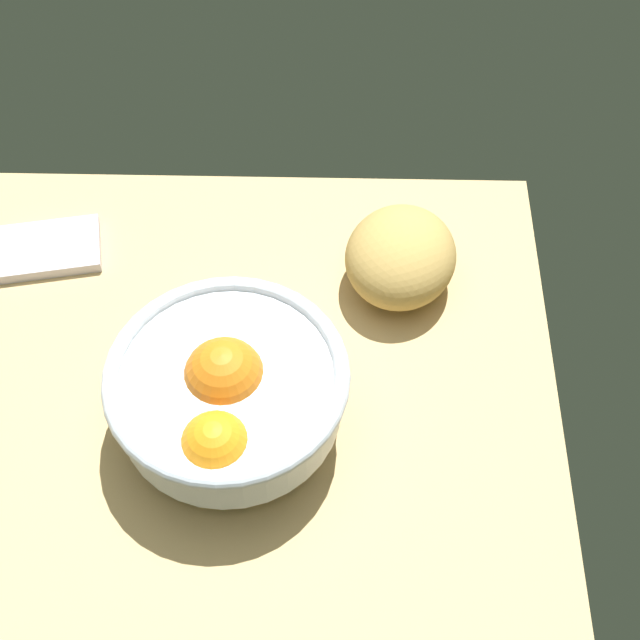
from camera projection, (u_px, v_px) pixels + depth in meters
ground_plane at (181, 384)px, 98.91cm from camera, size 78.44×58.06×3.00cm
fruit_bowl at (227, 393)px, 89.26cm from camera, size 23.35×23.35×11.35cm
bread_loaf at (401, 257)px, 101.75cm from camera, size 15.14×16.18×8.36cm
napkin_folded at (49, 249)px, 106.99cm from camera, size 12.77×9.73×1.37cm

